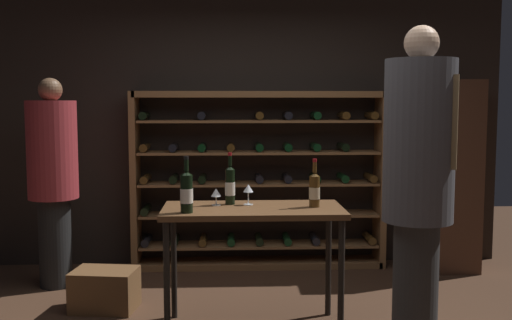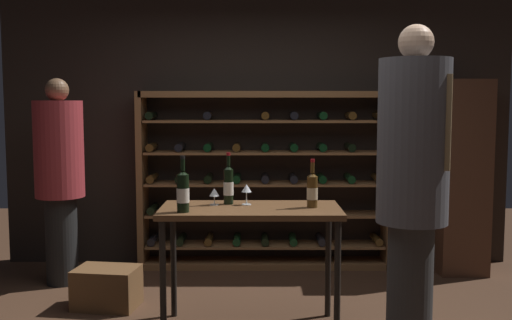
{
  "view_description": "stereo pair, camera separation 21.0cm",
  "coord_description": "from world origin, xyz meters",
  "px_view_note": "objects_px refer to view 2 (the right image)",
  "views": [
    {
      "loc": [
        -0.22,
        -3.87,
        1.61
      ],
      "look_at": [
        -0.02,
        0.27,
        1.21
      ],
      "focal_mm": 41.73,
      "sensor_mm": 36.0,
      "label": 1
    },
    {
      "loc": [
        -0.01,
        -3.87,
        1.61
      ],
      "look_at": [
        -0.02,
        0.27,
        1.21
      ],
      "focal_mm": 41.73,
      "sensor_mm": 36.0,
      "label": 2
    }
  ],
  "objects_px": {
    "person_guest_khaki": "(62,172)",
    "display_cabinet": "(465,178)",
    "person_guest_plum_blouse": "(415,181)",
    "wine_bottle_red_label": "(231,185)",
    "tasting_table": "(253,221)",
    "wine_bottle_black_capsule": "(315,190)",
    "wine_glass_stemmed_left": "(217,193)",
    "wine_rack": "(265,181)",
    "wine_crate": "(109,287)",
    "wine_glass_stemmed_center": "(249,189)",
    "wine_bottle_gold_foil": "(185,191)"
  },
  "relations": [
    {
      "from": "tasting_table",
      "to": "wine_glass_stemmed_left",
      "type": "bearing_deg",
      "value": 160.16
    },
    {
      "from": "person_guest_plum_blouse",
      "to": "wine_crate",
      "type": "height_order",
      "value": "person_guest_plum_blouse"
    },
    {
      "from": "wine_rack",
      "to": "tasting_table",
      "type": "xyz_separation_m",
      "value": [
        -0.11,
        -1.62,
        -0.07
      ]
    },
    {
      "from": "display_cabinet",
      "to": "tasting_table",
      "type": "bearing_deg",
      "value": -144.59
    },
    {
      "from": "wine_crate",
      "to": "wine_bottle_red_label",
      "type": "height_order",
      "value": "wine_bottle_red_label"
    },
    {
      "from": "wine_bottle_black_capsule",
      "to": "wine_glass_stemmed_left",
      "type": "bearing_deg",
      "value": 172.23
    },
    {
      "from": "wine_glass_stemmed_left",
      "to": "person_guest_plum_blouse",
      "type": "bearing_deg",
      "value": -30.01
    },
    {
      "from": "display_cabinet",
      "to": "wine_bottle_black_capsule",
      "type": "xyz_separation_m",
      "value": [
        -1.54,
        -1.4,
        0.09
      ]
    },
    {
      "from": "wine_bottle_gold_foil",
      "to": "wine_bottle_black_capsule",
      "type": "height_order",
      "value": "wine_bottle_gold_foil"
    },
    {
      "from": "wine_bottle_gold_foil",
      "to": "wine_bottle_red_label",
      "type": "bearing_deg",
      "value": 47.7
    },
    {
      "from": "person_guest_khaki",
      "to": "display_cabinet",
      "type": "relative_size",
      "value": 1.0
    },
    {
      "from": "person_guest_khaki",
      "to": "wine_glass_stemmed_left",
      "type": "height_order",
      "value": "person_guest_khaki"
    },
    {
      "from": "wine_bottle_red_label",
      "to": "wine_bottle_gold_foil",
      "type": "bearing_deg",
      "value": -132.3
    },
    {
      "from": "wine_crate",
      "to": "wine_bottle_black_capsule",
      "type": "distance_m",
      "value": 1.83
    },
    {
      "from": "wine_rack",
      "to": "person_guest_khaki",
      "type": "relative_size",
      "value": 1.35
    },
    {
      "from": "tasting_table",
      "to": "wine_bottle_red_label",
      "type": "xyz_separation_m",
      "value": [
        -0.16,
        0.14,
        0.24
      ]
    },
    {
      "from": "wine_glass_stemmed_center",
      "to": "wine_bottle_black_capsule",
      "type": "bearing_deg",
      "value": -13.01
    },
    {
      "from": "tasting_table",
      "to": "wine_bottle_red_label",
      "type": "distance_m",
      "value": 0.32
    },
    {
      "from": "person_guest_plum_blouse",
      "to": "wine_glass_stemmed_center",
      "type": "bearing_deg",
      "value": -174.54
    },
    {
      "from": "wine_bottle_black_capsule",
      "to": "wine_glass_stemmed_center",
      "type": "bearing_deg",
      "value": 166.99
    },
    {
      "from": "wine_rack",
      "to": "display_cabinet",
      "type": "distance_m",
      "value": 1.88
    },
    {
      "from": "display_cabinet",
      "to": "wine_bottle_red_label",
      "type": "distance_m",
      "value": 2.48
    },
    {
      "from": "wine_glass_stemmed_left",
      "to": "wine_glass_stemmed_center",
      "type": "distance_m",
      "value": 0.23
    },
    {
      "from": "wine_rack",
      "to": "wine_glass_stemmed_center",
      "type": "height_order",
      "value": "wine_rack"
    },
    {
      "from": "wine_bottle_black_capsule",
      "to": "wine_glass_stemmed_left",
      "type": "height_order",
      "value": "wine_bottle_black_capsule"
    },
    {
      "from": "wine_bottle_gold_foil",
      "to": "display_cabinet",
      "type": "bearing_deg",
      "value": 33.19
    },
    {
      "from": "tasting_table",
      "to": "wine_glass_stemmed_left",
      "type": "height_order",
      "value": "wine_glass_stemmed_left"
    },
    {
      "from": "tasting_table",
      "to": "wine_rack",
      "type": "bearing_deg",
      "value": 86.14
    },
    {
      "from": "wine_bottle_gold_foil",
      "to": "wine_glass_stemmed_center",
      "type": "distance_m",
      "value": 0.51
    },
    {
      "from": "wine_bottle_red_label",
      "to": "wine_glass_stemmed_center",
      "type": "relative_size",
      "value": 2.51
    },
    {
      "from": "tasting_table",
      "to": "person_guest_plum_blouse",
      "type": "distance_m",
      "value": 1.2
    },
    {
      "from": "wine_crate",
      "to": "display_cabinet",
      "type": "height_order",
      "value": "display_cabinet"
    },
    {
      "from": "wine_crate",
      "to": "wine_glass_stemmed_center",
      "type": "bearing_deg",
      "value": -17.3
    },
    {
      "from": "person_guest_khaki",
      "to": "tasting_table",
      "type": "bearing_deg",
      "value": -126.17
    },
    {
      "from": "wine_rack",
      "to": "person_guest_khaki",
      "type": "xyz_separation_m",
      "value": [
        -1.8,
        -0.55,
        0.15
      ]
    },
    {
      "from": "wine_rack",
      "to": "wine_bottle_red_label",
      "type": "xyz_separation_m",
      "value": [
        -0.27,
        -1.49,
        0.17
      ]
    },
    {
      "from": "person_guest_khaki",
      "to": "display_cabinet",
      "type": "xyz_separation_m",
      "value": [
        3.66,
        0.33,
        -0.09
      ]
    },
    {
      "from": "display_cabinet",
      "to": "wine_rack",
      "type": "bearing_deg",
      "value": 173.19
    },
    {
      "from": "person_guest_khaki",
      "to": "wine_glass_stemmed_left",
      "type": "xyz_separation_m",
      "value": [
        1.43,
        -0.98,
        -0.04
      ]
    },
    {
      "from": "wine_rack",
      "to": "wine_bottle_red_label",
      "type": "relative_size",
      "value": 6.54
    },
    {
      "from": "tasting_table",
      "to": "wine_bottle_red_label",
      "type": "height_order",
      "value": "wine_bottle_red_label"
    },
    {
      "from": "person_guest_plum_blouse",
      "to": "wine_bottle_red_label",
      "type": "xyz_separation_m",
      "value": [
        -1.13,
        0.75,
        -0.13
      ]
    },
    {
      "from": "wine_rack",
      "to": "wine_crate",
      "type": "height_order",
      "value": "wine_rack"
    },
    {
      "from": "person_guest_plum_blouse",
      "to": "wine_bottle_red_label",
      "type": "bearing_deg",
      "value": -172.37
    },
    {
      "from": "person_guest_plum_blouse",
      "to": "wine_bottle_red_label",
      "type": "height_order",
      "value": "person_guest_plum_blouse"
    },
    {
      "from": "wine_glass_stemmed_center",
      "to": "display_cabinet",
      "type": "bearing_deg",
      "value": 32.94
    },
    {
      "from": "person_guest_plum_blouse",
      "to": "wine_bottle_gold_foil",
      "type": "distance_m",
      "value": 1.49
    },
    {
      "from": "wine_bottle_red_label",
      "to": "wine_glass_stemmed_left",
      "type": "xyz_separation_m",
      "value": [
        -0.1,
        -0.04,
        -0.05
      ]
    },
    {
      "from": "person_guest_plum_blouse",
      "to": "wine_bottle_black_capsule",
      "type": "distance_m",
      "value": 0.83
    },
    {
      "from": "wine_rack",
      "to": "tasting_table",
      "type": "bearing_deg",
      "value": -93.86
    }
  ]
}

